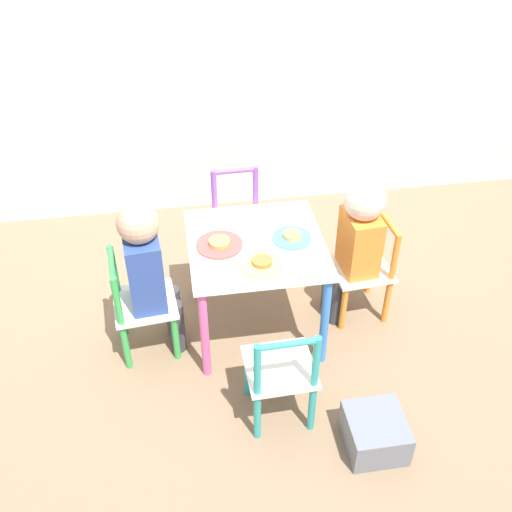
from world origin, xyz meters
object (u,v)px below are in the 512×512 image
Objects in this scene: child_left at (148,266)px; plate_front at (262,263)px; chair_orange at (365,269)px; chair_green at (140,306)px; plate_left at (219,244)px; chair_purple at (238,221)px; child_right at (357,236)px; kids_table at (256,257)px; storage_bin at (375,433)px; chair_teal at (281,374)px; plate_right at (292,237)px.

child_left is 0.47m from plate_front.
chair_green is at bearing -89.46° from chair_orange.
chair_orange is 2.57× the size of plate_left.
plate_left is at bearing -106.75° from chair_purple.
kids_table is at bearing -90.00° from child_right.
chair_green is 2.21× the size of storage_bin.
chair_teal is at bearing -89.89° from chair_purple.
child_right is 0.61m from plate_left.
plate_left is 1.07× the size of plate_front.
child_right is at bearing -47.21° from chair_purple.
chair_orange is at bearing 20.67° from plate_front.
chair_teal is 2.57× the size of plate_left.
child_left is (-0.44, -0.56, 0.21)m from chair_purple.
storage_bin is (0.36, -1.22, -0.17)m from chair_purple.
child_right is 0.49m from plate_front.
plate_left reaches higher than kids_table.
chair_green is 0.44m from plate_left.
chair_orange and chair_green have the same top height.
child_left reaches higher than kids_table.
plate_left reaches higher than chair_purple.
child_left is at bearing -89.46° from child_right.
child_left is (-0.47, 0.47, 0.21)m from chair_teal.
chair_green and chair_teal have the same top height.
chair_green is 3.00× the size of plate_right.
plate_right is 0.74× the size of storage_bin.
child_right reaches higher than chair_purple.
chair_green reaches higher than kids_table.
plate_left is at bearing -73.51° from chair_teal.
plate_left is at bearing -91.02° from chair_orange.
child_right reaches higher than chair_teal.
kids_table is at bearing -90.00° from chair_purple.
kids_table is at bearing 115.95° from storage_bin.
chair_green is at bearing 90.00° from child_left.
plate_front is (0.15, -0.15, -0.00)m from plate_left.
plate_right is (-0.36, -0.04, 0.25)m from chair_orange.
child_right is (0.45, 0.04, 0.03)m from kids_table.
kids_table is 1.13× the size of chair_green.
chair_purple is at bearing 106.28° from storage_bin.
chair_orange is at bearing -43.50° from chair_purple.
chair_green is at bearing -172.15° from plate_left.
chair_orange is 3.00× the size of plate_right.
plate_right is at bearing -0.00° from plate_left.
child_left reaches higher than storage_bin.
chair_purple is at bearing 74.68° from plate_left.
storage_bin is at bearing -54.85° from plate_left.
child_left is at bearing -171.69° from plate_left.
child_left is at bearing 140.24° from storage_bin.
plate_right is 0.31m from plate_left.
chair_orange is at bearing 90.00° from child_right.
storage_bin is (0.50, -0.71, -0.42)m from plate_left.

